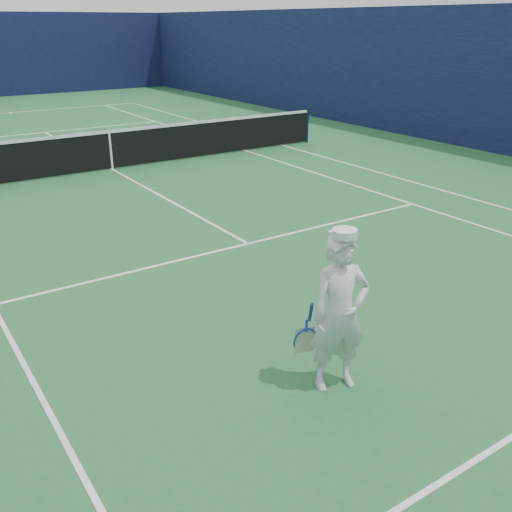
{
  "coord_description": "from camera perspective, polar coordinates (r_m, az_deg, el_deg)",
  "views": [
    {
      "loc": [
        -4.98,
        -14.06,
        3.55
      ],
      "look_at": [
        -1.48,
        -8.84,
        0.95
      ],
      "focal_mm": 40.0,
      "sensor_mm": 36.0,
      "label": 1
    }
  ],
  "objects": [
    {
      "name": "court_markings",
      "position": [
        15.33,
        -14.15,
        8.39
      ],
      "size": [
        11.03,
        23.83,
        0.01
      ],
      "color": "white",
      "rests_on": "ground"
    },
    {
      "name": "tennis_net",
      "position": [
        15.21,
        -14.35,
        10.4
      ],
      "size": [
        12.88,
        0.09,
        1.07
      ],
      "color": "#141E4C",
      "rests_on": "ground"
    },
    {
      "name": "windscreen_fence",
      "position": [
        15.0,
        -14.89,
        15.8
      ],
      "size": [
        20.12,
        36.12,
        4.0
      ],
      "color": "#0E1334",
      "rests_on": "ground"
    },
    {
      "name": "ground",
      "position": [
        15.33,
        -14.15,
        8.38
      ],
      "size": [
        80.0,
        80.0,
        0.0
      ],
      "primitive_type": "plane",
      "color": "#256235",
      "rests_on": "ground"
    },
    {
      "name": "tennis_player",
      "position": [
        5.78,
        8.35,
        -5.68
      ],
      "size": [
        0.73,
        0.64,
        1.74
      ],
      "rotation": [
        0.0,
        0.0,
        -0.28
      ],
      "color": "white",
      "rests_on": "ground"
    }
  ]
}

